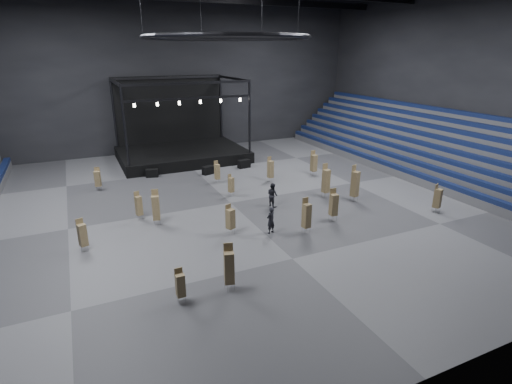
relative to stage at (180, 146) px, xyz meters
name	(u,v)px	position (x,y,z in m)	size (l,w,h in m)	color
floor	(230,203)	(0.00, -16.24, -1.45)	(50.00, 50.00, 0.00)	#505053
wall_back	(166,77)	(0.00, 4.76, 7.55)	(50.00, 0.20, 18.00)	black
wall_front	(467,155)	(0.00, -37.24, 7.55)	(50.00, 0.20, 18.00)	black
wall_right	(459,83)	(25.00, -16.24, 7.55)	(0.20, 42.00, 18.00)	black
bleachers_right	(433,155)	(22.94, -16.24, 0.28)	(7.20, 40.00, 6.40)	#4D4D50
stage	(180,146)	(0.00, 0.00, 0.00)	(14.00, 10.00, 9.20)	black
truss_ring	(227,37)	(0.00, -16.24, 11.55)	(12.30, 12.30, 5.15)	black
flight_case_left	(152,173)	(-4.55, -6.14, -1.05)	(1.21, 0.61, 0.81)	black
flight_case_mid	(208,170)	(0.93, -7.57, -1.03)	(1.25, 0.62, 0.83)	black
flight_case_right	(244,164)	(5.21, -6.93, -1.01)	(1.31, 0.66, 0.87)	black
chair_stack_0	(82,234)	(-11.56, -20.27, -0.29)	(0.60, 0.60, 2.20)	silver
chair_stack_1	(139,205)	(-7.49, -16.56, -0.31)	(0.54, 0.54, 2.20)	silver
chair_stack_2	(437,198)	(14.00, -24.95, -0.23)	(0.67, 0.67, 2.31)	silver
chair_stack_3	(98,178)	(-9.77, -8.22, -0.30)	(0.61, 0.61, 2.15)	silver
chair_stack_4	(306,215)	(2.71, -23.85, -0.12)	(0.55, 0.55, 2.58)	silver
chair_stack_5	(270,169)	(5.64, -12.45, -0.17)	(0.59, 0.59, 2.47)	silver
chair_stack_6	(230,218)	(-2.16, -21.80, -0.29)	(0.65, 0.65, 2.16)	silver
chair_stack_7	(229,267)	(-4.71, -28.22, -0.07)	(0.63, 0.63, 2.68)	silver
chair_stack_8	(314,163)	(10.57, -12.45, -0.11)	(0.55, 0.55, 2.57)	silver
chair_stack_9	(231,184)	(0.72, -14.60, -0.42)	(0.55, 0.55, 1.96)	silver
chair_stack_10	(180,285)	(-7.35, -28.23, -0.44)	(0.44, 0.44, 1.88)	silver
chair_stack_11	(355,183)	(9.67, -20.21, 0.14)	(0.68, 0.68, 3.15)	silver
chair_stack_12	(334,204)	(5.68, -22.85, -0.14)	(0.57, 0.57, 2.50)	silver
chair_stack_13	(156,207)	(-6.50, -18.13, -0.06)	(0.63, 0.63, 2.70)	silver
chair_stack_14	(217,171)	(0.84, -10.60, -0.33)	(0.51, 0.51, 2.15)	silver
chair_stack_15	(326,180)	(8.03, -18.35, 0.07)	(0.59, 0.59, 2.99)	silver
man_center	(271,220)	(0.44, -22.87, -0.48)	(0.71, 0.46, 1.94)	black
crew_member	(273,195)	(2.87, -18.37, -0.46)	(0.96, 0.75, 1.98)	black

